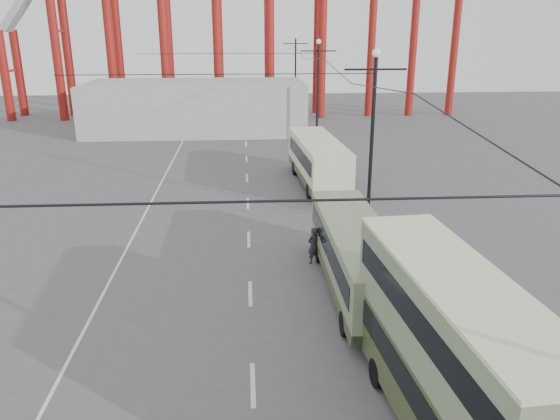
{
  "coord_description": "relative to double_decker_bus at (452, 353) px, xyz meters",
  "views": [
    {
      "loc": [
        -1.09,
        -10.07,
        10.36
      ],
      "look_at": [
        0.33,
        11.72,
        3.0
      ],
      "focal_mm": 35.0,
      "sensor_mm": 36.0,
      "label": 1
    }
  ],
  "objects": [
    {
      "name": "road_markings",
      "position": [
        -4.8,
        18.38,
        -2.66
      ],
      "size": [
        12.52,
        120.0,
        0.01
      ],
      "color": "silver",
      "rests_on": "ground"
    },
    {
      "name": "lamp_post_mid",
      "position": [
        1.66,
        16.68,
        2.02
      ],
      "size": [
        3.2,
        0.44,
        9.32
      ],
      "color": "black",
      "rests_on": "ground"
    },
    {
      "name": "single_decker_cream",
      "position": [
        -0.1,
        24.5,
        -0.88
      ],
      "size": [
        3.18,
        10.29,
        3.16
      ],
      "rotation": [
        0.0,
        0.0,
        0.06
      ],
      "color": "beige",
      "rests_on": "ground"
    },
    {
      "name": "pedestrian",
      "position": [
        -2.0,
        11.54,
        -1.8
      ],
      "size": [
        0.75,
        0.68,
        1.73
      ],
      "primitive_type": "imported",
      "rotation": [
        0.0,
        0.0,
        3.67
      ],
      "color": "black",
      "rests_on": "ground"
    },
    {
      "name": "double_decker_bus",
      "position": [
        0.0,
        0.0,
        0.0
      ],
      "size": [
        2.93,
        9.0,
        4.75
      ],
      "rotation": [
        0.0,
        0.0,
        0.08
      ],
      "color": "#3C4525",
      "rests_on": "ground"
    },
    {
      "name": "single_decker_green",
      "position": [
        -0.66,
        8.66,
        -1.06
      ],
      "size": [
        2.4,
        10.04,
        2.83
      ],
      "rotation": [
        0.0,
        0.0,
        0.01
      ],
      "color": "gray",
      "rests_on": "ground"
    },
    {
      "name": "fairground_shed",
      "position": [
        -9.94,
        45.68,
        -0.16
      ],
      "size": [
        22.0,
        10.0,
        5.0
      ],
      "primitive_type": "cube",
      "color": "#9D9C98",
      "rests_on": "ground"
    },
    {
      "name": "lamp_post_far",
      "position": [
        1.66,
        38.68,
        2.02
      ],
      "size": [
        3.2,
        0.44,
        9.32
      ],
      "color": "black",
      "rests_on": "ground"
    },
    {
      "name": "lamp_post_distant",
      "position": [
        1.66,
        60.68,
        2.02
      ],
      "size": [
        3.2,
        0.44,
        9.32
      ],
      "color": "black",
      "rests_on": "ground"
    }
  ]
}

